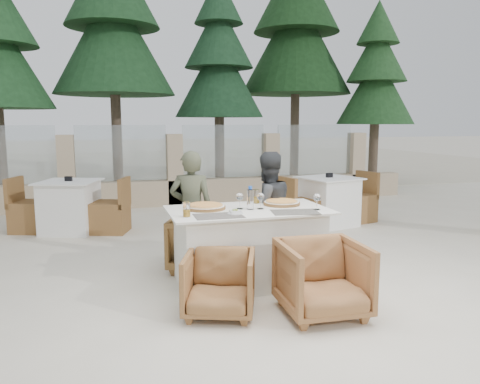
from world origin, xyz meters
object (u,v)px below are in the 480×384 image
object	(u,v)px
water_bottle	(250,198)
bg_table_b	(329,201)
pizza_right	(282,202)
olive_dish	(235,212)
armchair_near_left	(219,284)
bg_table_a	(70,207)
wine_glass_near	(260,200)
beer_glass_left	(187,209)
wine_glass_centre	(240,200)
diner_right	(267,210)
armchair_far_right	(259,234)
armchair_near_right	(322,279)
diner_left	(191,210)
dining_table	(248,246)
pizza_left	(205,206)
beer_glass_right	(256,196)
wine_glass_corner	(317,201)
armchair_far_left	(201,243)

from	to	relation	value
water_bottle	bg_table_b	distance (m)	3.05
pizza_right	olive_dish	size ratio (longest dim) A/B	3.49
armchair_near_left	bg_table_a	xyz separation A→B (m)	(-1.41, 3.58, 0.11)
wine_glass_near	beer_glass_left	world-z (taller)	wine_glass_near
pizza_right	wine_glass_centre	world-z (taller)	wine_glass_centre
wine_glass_near	diner_right	bearing A→B (deg)	63.23
armchair_far_right	armchair_near_right	xyz separation A→B (m)	(0.01, -1.65, 0.00)
armchair_near_left	bg_table_a	size ratio (longest dim) A/B	0.37
wine_glass_centre	diner_left	distance (m)	0.75
bg_table_b	diner_right	bearing A→B (deg)	-147.20
olive_dish	wine_glass_near	bearing A→B (deg)	28.35
wine_glass_near	armchair_near_left	bearing A→B (deg)	-131.77
olive_dish	bg_table_a	distance (m)	3.54
dining_table	bg_table_a	size ratio (longest dim) A/B	0.98
pizza_left	diner_right	bearing A→B (deg)	23.18
pizza_left	olive_dish	xyz separation A→B (m)	(0.22, -0.32, -0.00)
wine_glass_centre	dining_table	bearing A→B (deg)	-20.59
wine_glass_near	bg_table_b	size ratio (longest dim) A/B	0.11
beer_glass_right	armchair_far_right	world-z (taller)	beer_glass_right
pizza_right	beer_glass_right	size ratio (longest dim) A/B	2.60
olive_dish	armchair_near_left	size ratio (longest dim) A/B	0.18
beer_glass_left	wine_glass_corner	bearing A→B (deg)	-1.03
armchair_far_right	armchair_near_left	world-z (taller)	armchair_far_right
olive_dish	bg_table_b	size ratio (longest dim) A/B	0.07
armchair_far_left	beer_glass_right	bearing A→B (deg)	176.44
dining_table	pizza_right	bearing A→B (deg)	18.15
bg_table_a	beer_glass_left	bearing A→B (deg)	-49.98
armchair_near_left	diner_left	distance (m)	1.39
armchair_far_left	diner_right	xyz separation A→B (m)	(0.74, -0.13, 0.35)
dining_table	wine_glass_centre	distance (m)	0.48
beer_glass_left	armchair_far_left	world-z (taller)	beer_glass_left
olive_dish	pizza_right	bearing A→B (deg)	28.75
wine_glass_centre	beer_glass_right	bearing A→B (deg)	46.02
armchair_far_left	diner_right	distance (m)	0.83
bg_table_b	armchair_near_right	bearing A→B (deg)	-131.53
bg_table_a	bg_table_b	bearing A→B (deg)	8.67
wine_glass_centre	armchair_near_right	size ratio (longest dim) A/B	0.26
wine_glass_centre	armchair_near_right	xyz separation A→B (m)	(0.45, -0.97, -0.54)
beer_glass_left	armchair_near_right	distance (m)	1.37
dining_table	armchair_near_right	xyz separation A→B (m)	(0.37, -0.94, -0.06)
pizza_right	olive_dish	world-z (taller)	pizza_right
beer_glass_left	armchair_far_right	world-z (taller)	beer_glass_left
dining_table	wine_glass_near	xyz separation A→B (m)	(0.12, -0.03, 0.48)
diner_left	armchair_far_left	bearing A→B (deg)	163.32
wine_glass_centre	armchair_near_right	world-z (taller)	wine_glass_centre
diner_left	wine_glass_near	bearing A→B (deg)	148.87
diner_right	bg_table_b	bearing A→B (deg)	-142.68
armchair_far_left	armchair_near_right	size ratio (longest dim) A/B	0.95
water_bottle	beer_glass_left	xyz separation A→B (m)	(-0.67, -0.18, -0.05)
wine_glass_near	armchair_far_left	world-z (taller)	wine_glass_near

